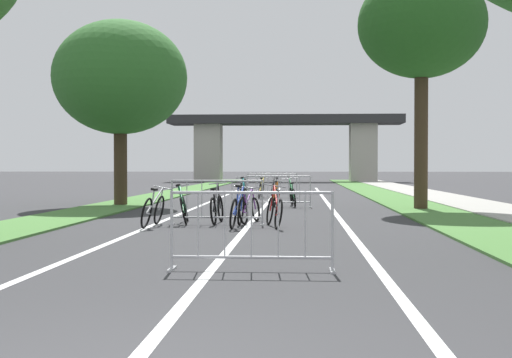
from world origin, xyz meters
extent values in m
cube|color=#477A38|center=(-5.03, 27.32, 0.03)|extent=(2.00, 66.79, 0.05)
cube|color=#477A38|center=(5.03, 27.32, 0.03)|extent=(2.00, 66.79, 0.05)
cube|color=#9E9B93|center=(7.20, 27.32, 0.04)|extent=(2.32, 66.79, 0.08)
cube|color=silver|center=(0.00, 19.32, 0.00)|extent=(0.14, 38.64, 0.01)
cube|color=silver|center=(2.22, 19.32, 0.00)|extent=(0.14, 38.64, 0.01)
cube|color=silver|center=(-2.22, 19.32, 0.00)|extent=(0.14, 38.64, 0.01)
cube|color=#2D2D30|center=(0.00, 55.20, 5.30)|extent=(19.95, 3.62, 0.74)
cube|color=#ADA89E|center=(-6.64, 55.20, 2.46)|extent=(2.22, 2.40, 4.93)
cube|color=#ADA89E|center=(6.64, 55.20, 2.46)|extent=(2.22, 2.40, 4.93)
cylinder|color=#3D2D1E|center=(-4.94, 19.14, 1.34)|extent=(0.45, 0.45, 2.69)
ellipsoid|color=#2D6628|center=(-4.94, 19.14, 4.40)|extent=(4.57, 4.57, 3.89)
cylinder|color=#3D2D1E|center=(4.95, 17.56, 2.15)|extent=(0.42, 0.42, 4.29)
ellipsoid|color=#23561E|center=(4.95, 17.56, 5.77)|extent=(3.94, 3.94, 3.35)
cylinder|color=#ADADB2|center=(-0.52, 4.86, 0.53)|extent=(0.04, 0.04, 1.05)
cube|color=#ADADB2|center=(-0.52, 4.86, 0.01)|extent=(0.06, 0.44, 0.03)
cylinder|color=#ADADB2|center=(1.59, 4.85, 0.53)|extent=(0.04, 0.04, 1.05)
cube|color=#ADADB2|center=(1.59, 4.85, 0.01)|extent=(0.06, 0.44, 0.03)
cylinder|color=#ADADB2|center=(0.54, 4.86, 1.03)|extent=(2.11, 0.05, 0.04)
cylinder|color=#ADADB2|center=(0.54, 4.86, 0.18)|extent=(2.11, 0.05, 0.04)
cylinder|color=#ADADB2|center=(-0.17, 4.86, 0.61)|extent=(0.02, 0.02, 0.87)
cylinder|color=#ADADB2|center=(0.18, 4.86, 0.61)|extent=(0.02, 0.02, 0.87)
cylinder|color=#ADADB2|center=(0.54, 4.86, 0.61)|extent=(0.02, 0.02, 0.87)
cylinder|color=#ADADB2|center=(0.89, 4.85, 0.61)|extent=(0.02, 0.02, 0.87)
cylinder|color=#ADADB2|center=(1.24, 4.85, 0.61)|extent=(0.02, 0.02, 0.87)
cylinder|color=#ADADB2|center=(-1.80, 11.77, 0.53)|extent=(0.04, 0.04, 1.05)
cube|color=#ADADB2|center=(-1.80, 11.77, 0.01)|extent=(0.06, 0.44, 0.03)
cylinder|color=#ADADB2|center=(0.32, 11.75, 0.53)|extent=(0.04, 0.04, 1.05)
cube|color=#ADADB2|center=(0.32, 11.75, 0.01)|extent=(0.06, 0.44, 0.03)
cylinder|color=#ADADB2|center=(-0.74, 11.76, 1.03)|extent=(2.11, 0.05, 0.04)
cylinder|color=#ADADB2|center=(-0.74, 11.76, 0.18)|extent=(2.11, 0.05, 0.04)
cylinder|color=#ADADB2|center=(-1.45, 11.76, 0.61)|extent=(0.02, 0.02, 0.87)
cylinder|color=#ADADB2|center=(-1.09, 11.76, 0.61)|extent=(0.02, 0.02, 0.87)
cylinder|color=#ADADB2|center=(-0.74, 11.76, 0.61)|extent=(0.02, 0.02, 0.87)
cylinder|color=#ADADB2|center=(-0.39, 11.76, 0.61)|extent=(0.02, 0.02, 0.87)
cylinder|color=#ADADB2|center=(-0.04, 11.75, 0.61)|extent=(0.02, 0.02, 0.87)
cylinder|color=#ADADB2|center=(-0.57, 18.73, 0.53)|extent=(0.04, 0.04, 1.05)
cube|color=#ADADB2|center=(-0.57, 18.73, 0.01)|extent=(0.09, 0.44, 0.03)
cylinder|color=#ADADB2|center=(1.54, 18.60, 0.53)|extent=(0.04, 0.04, 1.05)
cube|color=#ADADB2|center=(1.54, 18.60, 0.01)|extent=(0.09, 0.44, 0.03)
cylinder|color=#ADADB2|center=(0.49, 18.66, 1.03)|extent=(2.11, 0.17, 0.04)
cylinder|color=#ADADB2|center=(0.49, 18.66, 0.18)|extent=(2.11, 0.17, 0.04)
cylinder|color=#ADADB2|center=(-0.22, 18.70, 0.61)|extent=(0.02, 0.02, 0.87)
cylinder|color=#ADADB2|center=(0.13, 18.68, 0.61)|extent=(0.02, 0.02, 0.87)
cylinder|color=#ADADB2|center=(0.49, 18.66, 0.61)|extent=(0.02, 0.02, 0.87)
cylinder|color=#ADADB2|center=(0.84, 18.64, 0.61)|extent=(0.02, 0.02, 0.87)
cylinder|color=#ADADB2|center=(1.19, 18.62, 0.61)|extent=(0.02, 0.02, 0.87)
cylinder|color=#ADADB2|center=(-1.04, 25.60, 0.53)|extent=(0.04, 0.04, 1.05)
cube|color=#ADADB2|center=(-1.04, 25.60, 0.01)|extent=(0.07, 0.44, 0.03)
cylinder|color=#ADADB2|center=(1.07, 25.53, 0.53)|extent=(0.04, 0.04, 1.05)
cube|color=#ADADB2|center=(1.07, 25.53, 0.01)|extent=(0.07, 0.44, 0.03)
cylinder|color=#ADADB2|center=(0.02, 25.57, 1.03)|extent=(2.11, 0.11, 0.04)
cylinder|color=#ADADB2|center=(0.02, 25.57, 0.18)|extent=(2.11, 0.11, 0.04)
cylinder|color=#ADADB2|center=(-0.69, 25.59, 0.61)|extent=(0.02, 0.02, 0.87)
cylinder|color=#ADADB2|center=(-0.33, 25.58, 0.61)|extent=(0.02, 0.02, 0.87)
cylinder|color=#ADADB2|center=(0.02, 25.57, 0.61)|extent=(0.02, 0.02, 0.87)
cylinder|color=#ADADB2|center=(0.37, 25.55, 0.61)|extent=(0.02, 0.02, 0.87)
cylinder|color=#ADADB2|center=(0.72, 25.54, 0.61)|extent=(0.02, 0.02, 0.87)
torus|color=black|center=(1.01, 18.61, 0.31)|extent=(0.17, 0.63, 0.63)
torus|color=black|center=(0.90, 19.67, 0.31)|extent=(0.17, 0.63, 0.63)
cylinder|color=#1E7238|center=(0.92, 19.11, 0.62)|extent=(0.21, 1.02, 0.65)
cylinder|color=#1E7238|center=(0.95, 18.91, 0.53)|extent=(0.09, 0.13, 0.54)
cylinder|color=#1E7238|center=(0.99, 18.78, 0.29)|extent=(0.06, 0.34, 0.07)
cylinder|color=#1E7238|center=(0.87, 19.64, 0.62)|extent=(0.10, 0.10, 0.62)
cube|color=black|center=(0.93, 18.87, 0.80)|extent=(0.13, 0.25, 0.06)
cylinder|color=#99999E|center=(0.84, 19.61, 0.93)|extent=(0.54, 0.08, 0.08)
torus|color=black|center=(0.25, 24.75, 0.30)|extent=(0.22, 0.61, 0.60)
torus|color=black|center=(0.04, 25.68, 0.30)|extent=(0.22, 0.61, 0.60)
cylinder|color=black|center=(0.17, 25.20, 0.59)|extent=(0.19, 0.92, 0.60)
cylinder|color=black|center=(0.21, 25.02, 0.56)|extent=(0.11, 0.11, 0.60)
cylinder|color=black|center=(0.21, 24.90, 0.28)|extent=(0.10, 0.31, 0.07)
cylinder|color=black|center=(0.07, 25.66, 0.59)|extent=(0.10, 0.08, 0.57)
cube|color=black|center=(0.24, 24.99, 0.86)|extent=(0.15, 0.26, 0.06)
cylinder|color=#99999E|center=(0.10, 25.64, 0.87)|extent=(0.42, 0.12, 0.06)
torus|color=black|center=(-0.64, 18.77, 0.34)|extent=(0.17, 0.69, 0.68)
torus|color=black|center=(-0.67, 19.74, 0.34)|extent=(0.17, 0.69, 0.68)
cylinder|color=#197A7F|center=(-0.70, 19.23, 0.66)|extent=(0.17, 0.94, 0.66)
cylinder|color=#197A7F|center=(-0.70, 19.05, 0.63)|extent=(0.16, 0.12, 0.69)
cylinder|color=#197A7F|center=(-0.64, 18.93, 0.32)|extent=(0.03, 0.31, 0.08)
cylinder|color=#197A7F|center=(-0.72, 19.71, 0.66)|extent=(0.14, 0.10, 0.63)
cube|color=black|center=(-0.75, 19.01, 0.97)|extent=(0.11, 0.24, 0.07)
cylinder|color=#99999E|center=(-0.77, 19.68, 0.97)|extent=(0.53, 0.04, 0.11)
torus|color=black|center=(-0.46, 24.53, 0.33)|extent=(0.14, 0.66, 0.66)
torus|color=black|center=(-0.41, 25.55, 0.33)|extent=(0.14, 0.66, 0.66)
cylinder|color=gold|center=(-0.41, 25.01, 0.60)|extent=(0.15, 0.99, 0.58)
cylinder|color=gold|center=(-0.42, 24.82, 0.57)|extent=(0.10, 0.12, 0.58)
cylinder|color=gold|center=(-0.46, 24.69, 0.30)|extent=(0.04, 0.33, 0.08)
cylinder|color=gold|center=(-0.38, 25.52, 0.60)|extent=(0.10, 0.10, 0.55)
cube|color=black|center=(-0.40, 24.78, 0.85)|extent=(0.12, 0.25, 0.06)
cylinder|color=#99999E|center=(-0.36, 25.50, 0.87)|extent=(0.45, 0.05, 0.07)
torus|color=black|center=(-0.14, 11.89, 0.30)|extent=(0.27, 0.62, 0.60)
torus|color=black|center=(0.09, 12.83, 0.30)|extent=(0.27, 0.62, 0.60)
cylinder|color=#662884|center=(-0.07, 12.35, 0.56)|extent=(0.19, 0.94, 0.56)
cylinder|color=#662884|center=(-0.11, 12.17, 0.53)|extent=(0.14, 0.10, 0.55)
cylinder|color=#662884|center=(-0.10, 12.04, 0.28)|extent=(0.11, 0.31, 0.07)
cylinder|color=#662884|center=(0.05, 12.82, 0.56)|extent=(0.12, 0.07, 0.53)
cube|color=black|center=(-0.15, 12.14, 0.80)|extent=(0.16, 0.26, 0.06)
cylinder|color=#99999E|center=(0.01, 12.80, 0.82)|extent=(0.44, 0.13, 0.09)
torus|color=black|center=(0.27, 19.74, 0.31)|extent=(0.21, 0.63, 0.62)
torus|color=black|center=(0.39, 18.72, 0.31)|extent=(0.21, 0.63, 0.62)
cylinder|color=orange|center=(0.37, 19.26, 0.59)|extent=(0.24, 0.99, 0.59)
cylinder|color=orange|center=(0.35, 19.46, 0.55)|extent=(0.13, 0.13, 0.59)
cylinder|color=orange|center=(0.29, 19.58, 0.29)|extent=(0.06, 0.34, 0.07)
cylinder|color=orange|center=(0.43, 18.75, 0.59)|extent=(0.13, 0.10, 0.56)
cube|color=black|center=(0.39, 19.50, 0.85)|extent=(0.13, 0.25, 0.07)
cylinder|color=#99999E|center=(0.47, 18.78, 0.87)|extent=(0.55, 0.09, 0.12)
torus|color=black|center=(0.72, 10.74, 0.33)|extent=(0.28, 0.68, 0.66)
torus|color=black|center=(0.49, 11.79, 0.33)|extent=(0.28, 0.68, 0.66)
cylinder|color=red|center=(0.66, 11.25, 0.62)|extent=(0.17, 1.04, 0.62)
cylinder|color=red|center=(0.69, 11.05, 0.55)|extent=(0.14, 0.11, 0.54)
cylinder|color=red|center=(0.68, 10.91, 0.31)|extent=(0.11, 0.34, 0.08)
cylinder|color=red|center=(0.54, 11.77, 0.62)|extent=(0.14, 0.07, 0.59)
cube|color=black|center=(0.73, 11.02, 0.81)|extent=(0.15, 0.26, 0.06)
cylinder|color=#99999E|center=(0.59, 11.76, 0.92)|extent=(0.54, 0.14, 0.11)
torus|color=black|center=(-1.14, 24.70, 0.32)|extent=(0.25, 0.64, 0.63)
torus|color=black|center=(-1.36, 25.70, 0.32)|extent=(0.25, 0.64, 0.63)
cylinder|color=silver|center=(-1.21, 25.18, 0.59)|extent=(0.20, 0.99, 0.58)
cylinder|color=silver|center=(-1.18, 24.99, 0.54)|extent=(0.12, 0.11, 0.54)
cylinder|color=silver|center=(-1.17, 24.86, 0.29)|extent=(0.10, 0.33, 0.07)
cylinder|color=silver|center=(-1.32, 25.68, 0.59)|extent=(0.11, 0.08, 0.55)
cube|color=black|center=(-1.14, 24.96, 0.80)|extent=(0.15, 0.26, 0.06)
cylinder|color=#99999E|center=(-1.29, 25.66, 0.86)|extent=(0.54, 0.15, 0.09)
torus|color=black|center=(-2.16, 10.72, 0.35)|extent=(0.22, 0.70, 0.69)
torus|color=black|center=(-2.10, 11.76, 0.35)|extent=(0.22, 0.70, 0.69)
cylinder|color=#B7B7BC|center=(-2.08, 11.21, 0.61)|extent=(0.21, 1.01, 0.56)
cylinder|color=#B7B7BC|center=(-2.10, 11.01, 0.58)|extent=(0.16, 0.13, 0.57)
cylinder|color=#B7B7BC|center=(-2.16, 10.88, 0.32)|extent=(0.04, 0.34, 0.08)
cylinder|color=#B7B7BC|center=(-2.05, 11.73, 0.61)|extent=(0.15, 0.10, 0.53)
cube|color=black|center=(-2.04, 10.97, 0.86)|extent=(0.12, 0.25, 0.07)
cylinder|color=#99999E|center=(-2.00, 11.70, 0.87)|extent=(0.43, 0.05, 0.11)
torus|color=black|center=(-0.26, 10.71, 0.34)|extent=(0.18, 0.68, 0.68)
torus|color=black|center=(-0.17, 11.67, 0.34)|extent=(0.18, 0.68, 0.68)
cylinder|color=#1E389E|center=(-0.19, 11.16, 0.61)|extent=(0.18, 0.94, 0.59)
cylinder|color=#1E389E|center=(-0.20, 10.98, 0.61)|extent=(0.12, 0.12, 0.65)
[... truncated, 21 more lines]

